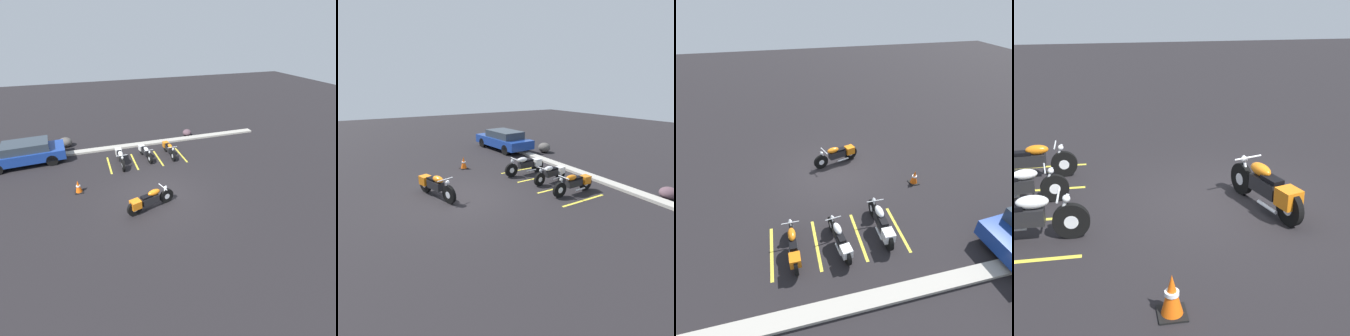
% 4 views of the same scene
% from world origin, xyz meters
% --- Properties ---
extents(ground, '(60.00, 60.00, 0.00)m').
position_xyz_m(ground, '(0.00, 0.00, 0.00)').
color(ground, black).
extents(motorcycle_orange_featured, '(2.21, 0.94, 0.90)m').
position_xyz_m(motorcycle_orange_featured, '(-0.59, -0.79, 0.48)').
color(motorcycle_orange_featured, black).
rests_on(motorcycle_orange_featured, ground).
extents(parked_bike_0, '(0.61, 2.19, 0.86)m').
position_xyz_m(parked_bike_0, '(-1.05, 3.85, 0.46)').
color(parked_bike_0, black).
rests_on(parked_bike_0, ground).
extents(parked_bike_1, '(0.61, 1.94, 0.77)m').
position_xyz_m(parked_bike_1, '(0.46, 4.16, 0.41)').
color(parked_bike_1, black).
rests_on(parked_bike_1, ground).
extents(parked_bike_2, '(0.57, 2.04, 0.80)m').
position_xyz_m(parked_bike_2, '(1.93, 4.09, 0.43)').
color(parked_bike_2, black).
rests_on(parked_bike_2, ground).
extents(traffic_cone, '(0.40, 0.40, 0.63)m').
position_xyz_m(traffic_cone, '(-3.42, 1.55, 0.30)').
color(traffic_cone, black).
rests_on(traffic_cone, ground).
extents(stall_line_0, '(0.10, 2.10, 0.00)m').
position_xyz_m(stall_line_0, '(-1.71, 3.85, 0.00)').
color(stall_line_0, gold).
rests_on(stall_line_0, ground).
extents(stall_line_1, '(0.10, 2.10, 0.00)m').
position_xyz_m(stall_line_1, '(-0.26, 3.85, 0.00)').
color(stall_line_1, gold).
rests_on(stall_line_1, ground).
extents(stall_line_2, '(0.10, 2.10, 0.00)m').
position_xyz_m(stall_line_2, '(1.19, 3.85, 0.00)').
color(stall_line_2, gold).
rests_on(stall_line_2, ground).
extents(stall_line_3, '(0.10, 2.10, 0.00)m').
position_xyz_m(stall_line_3, '(2.64, 3.85, 0.00)').
color(stall_line_3, gold).
rests_on(stall_line_3, ground).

